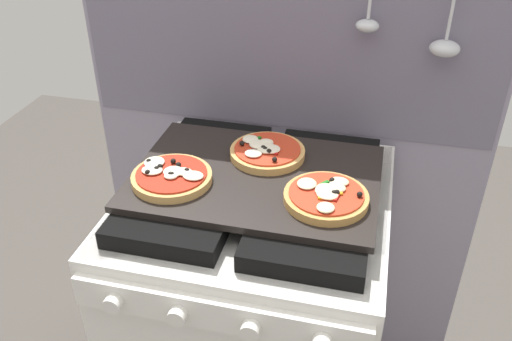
{
  "coord_description": "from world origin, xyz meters",
  "views": [
    {
      "loc": [
        0.24,
        -0.98,
        1.57
      ],
      "look_at": [
        0.0,
        0.0,
        0.93
      ],
      "focal_mm": 38.23,
      "sensor_mm": 36.0,
      "label": 1
    }
  ],
  "objects_px": {
    "pizza_right": "(326,196)",
    "pizza_center": "(267,151)",
    "stove": "(256,321)",
    "pizza_left": "(172,176)",
    "baking_tray": "(256,177)"
  },
  "relations": [
    {
      "from": "baking_tray",
      "to": "pizza_right",
      "type": "relative_size",
      "value": 3.1
    },
    {
      "from": "pizza_left",
      "to": "pizza_center",
      "type": "bearing_deg",
      "value": 40.58
    },
    {
      "from": "stove",
      "to": "pizza_left",
      "type": "relative_size",
      "value": 5.16
    },
    {
      "from": "stove",
      "to": "pizza_left",
      "type": "height_order",
      "value": "pizza_left"
    },
    {
      "from": "pizza_right",
      "to": "pizza_left",
      "type": "bearing_deg",
      "value": -179.26
    },
    {
      "from": "stove",
      "to": "pizza_right",
      "type": "height_order",
      "value": "pizza_right"
    },
    {
      "from": "stove",
      "to": "baking_tray",
      "type": "bearing_deg",
      "value": 90.0
    },
    {
      "from": "pizza_right",
      "to": "baking_tray",
      "type": "bearing_deg",
      "value": 158.35
    },
    {
      "from": "pizza_right",
      "to": "pizza_center",
      "type": "height_order",
      "value": "same"
    },
    {
      "from": "stove",
      "to": "baking_tray",
      "type": "relative_size",
      "value": 1.67
    },
    {
      "from": "pizza_left",
      "to": "pizza_center",
      "type": "xyz_separation_m",
      "value": [
        0.18,
        0.15,
        -0.0
      ]
    },
    {
      "from": "stove",
      "to": "pizza_right",
      "type": "xyz_separation_m",
      "value": [
        0.16,
        -0.06,
        0.48
      ]
    },
    {
      "from": "stove",
      "to": "pizza_center",
      "type": "height_order",
      "value": "pizza_center"
    },
    {
      "from": "pizza_left",
      "to": "pizza_center",
      "type": "relative_size",
      "value": 1.0
    },
    {
      "from": "baking_tray",
      "to": "pizza_center",
      "type": "xyz_separation_m",
      "value": [
        0.01,
        0.08,
        0.02
      ]
    }
  ]
}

